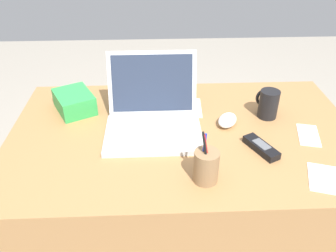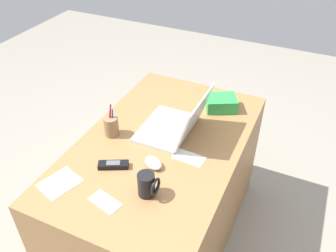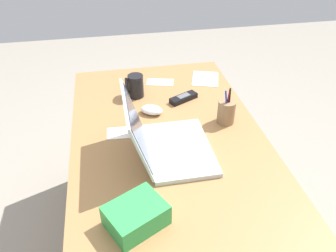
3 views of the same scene
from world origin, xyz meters
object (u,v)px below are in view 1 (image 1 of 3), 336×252
object	(u,v)px
cordless_phone	(261,147)
pen_holder	(206,166)
computer_mouse	(227,120)
laptop	(153,116)
snack_bag	(74,102)
coffee_mug_white	(268,103)

from	to	relation	value
cordless_phone	pen_holder	size ratio (longest dim) A/B	0.83
cordless_phone	computer_mouse	bearing A→B (deg)	116.85
laptop	pen_holder	bearing A→B (deg)	-62.14
laptop	cordless_phone	world-z (taller)	laptop
computer_mouse	pen_holder	distance (m)	0.32
laptop	snack_bag	xyz separation A→B (m)	(-0.30, 0.14, -0.01)
computer_mouse	pen_holder	size ratio (longest dim) A/B	0.57
coffee_mug_white	snack_bag	distance (m)	0.73
laptop	pen_holder	world-z (taller)	laptop
laptop	coffee_mug_white	world-z (taller)	laptop
cordless_phone	snack_bag	bearing A→B (deg)	156.01
laptop	cordless_phone	bearing A→B (deg)	-22.95
computer_mouse	cordless_phone	bearing A→B (deg)	-34.82
computer_mouse	coffee_mug_white	xyz separation A→B (m)	(0.16, 0.05, 0.04)
cordless_phone	coffee_mug_white	bearing A→B (deg)	69.79
snack_bag	coffee_mug_white	bearing A→B (deg)	-5.95
laptop	snack_bag	distance (m)	0.33
coffee_mug_white	snack_bag	size ratio (longest dim) A/B	0.65
computer_mouse	cordless_phone	distance (m)	0.18
coffee_mug_white	pen_holder	xyz separation A→B (m)	(-0.28, -0.35, -0.00)
coffee_mug_white	cordless_phone	xyz separation A→B (m)	(-0.08, -0.21, -0.04)
laptop	coffee_mug_white	distance (m)	0.43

